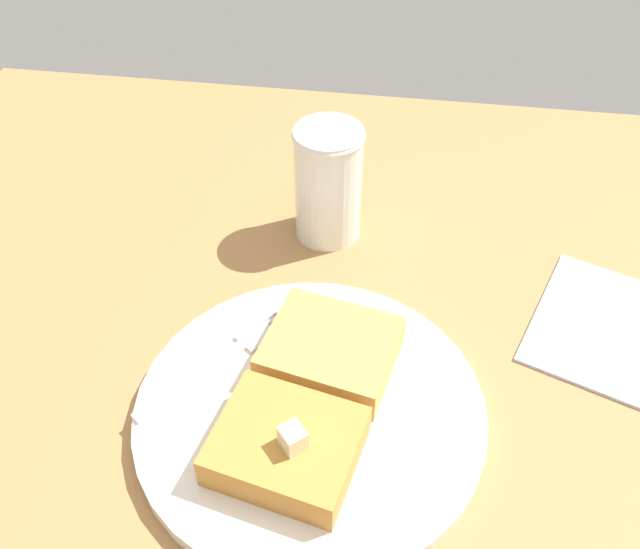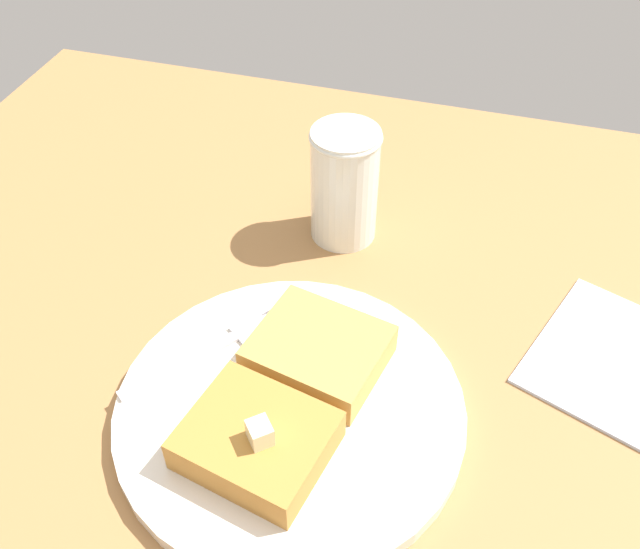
% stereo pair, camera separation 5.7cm
% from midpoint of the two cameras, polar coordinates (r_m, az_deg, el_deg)
% --- Properties ---
extents(table_surface, '(1.08, 1.08, 0.03)m').
position_cam_midpoint_polar(table_surface, '(0.51, 2.89, -19.96)').
color(table_surface, '#9C6E3F').
rests_on(table_surface, ground).
extents(plate, '(0.26, 0.26, 0.01)m').
position_cam_midpoint_polar(plate, '(0.53, -3.93, -11.06)').
color(plate, silver).
rests_on(plate, table_surface).
extents(toast_slice_left, '(0.10, 0.11, 0.03)m').
position_cam_midpoint_polar(toast_slice_left, '(0.49, -6.11, -13.68)').
color(toast_slice_left, '#B17933').
rests_on(toast_slice_left, plate).
extents(toast_slice_middle, '(0.10, 0.11, 0.03)m').
position_cam_midpoint_polar(toast_slice_middle, '(0.54, -2.18, -6.28)').
color(toast_slice_middle, '#C89346').
rests_on(toast_slice_middle, plate).
extents(butter_pat_primary, '(0.02, 0.02, 0.02)m').
position_cam_midpoint_polar(butter_pat_primary, '(0.47, -5.76, -13.09)').
color(butter_pat_primary, beige).
rests_on(butter_pat_primary, toast_slice_left).
extents(fork, '(0.14, 0.11, 0.00)m').
position_cam_midpoint_polar(fork, '(0.56, -9.89, -6.26)').
color(fork, silver).
rests_on(fork, plate).
extents(syrup_jar, '(0.06, 0.06, 0.11)m').
position_cam_midpoint_polar(syrup_jar, '(0.65, -1.89, 6.81)').
color(syrup_jar, '#57240D').
rests_on(syrup_jar, table_surface).
extents(napkin, '(0.17, 0.16, 0.00)m').
position_cam_midpoint_polar(napkin, '(0.63, 19.61, -4.21)').
color(napkin, silver).
rests_on(napkin, table_surface).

